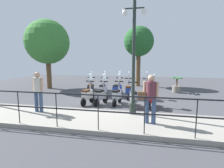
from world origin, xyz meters
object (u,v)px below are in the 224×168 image
at_px(scooter_near_0, 151,97).
at_px(scooter_near_2, 117,95).
at_px(lamp_post_near, 134,65).
at_px(scooter_far_2, 117,89).
at_px(pedestrian_distant, 38,89).
at_px(scooter_near_1, 133,97).
at_px(tree_large, 47,42).
at_px(scooter_far_0, 146,91).
at_px(scooter_far_3, 103,89).
at_px(scooter_far_4, 91,89).
at_px(scooter_near_3, 101,95).
at_px(scooter_far_1, 128,90).
at_px(pedestrian_with_bag, 150,95).
at_px(scooter_near_4, 88,95).
at_px(tree_distant, 139,42).
at_px(potted_palm, 177,86).

height_order(scooter_near_0, scooter_near_2, same).
bearing_deg(lamp_post_near, scooter_far_2, 19.30).
distance_m(pedestrian_distant, scooter_near_1, 4.16).
bearing_deg(tree_large, scooter_near_2, -122.28).
xyz_separation_m(scooter_near_1, scooter_far_0, (1.69, -0.56, 0.00)).
bearing_deg(pedestrian_distant, scooter_far_0, 136.09).
xyz_separation_m(tree_large, scooter_far_2, (-2.06, -5.67, -3.00)).
xyz_separation_m(scooter_far_2, scooter_far_3, (-0.16, 0.82, 0.00)).
bearing_deg(scooter_far_4, scooter_near_3, -155.45).
bearing_deg(scooter_far_4, pedestrian_distant, 158.67).
distance_m(scooter_near_0, scooter_far_1, 2.10).
bearing_deg(pedestrian_with_bag, scooter_near_2, 37.78).
relative_size(pedestrian_distant, scooter_far_4, 1.03).
height_order(scooter_near_1, scooter_near_4, same).
bearing_deg(scooter_far_3, scooter_far_1, -88.35).
distance_m(scooter_far_2, scooter_far_3, 0.84).
xyz_separation_m(pedestrian_distant, tree_distant, (8.65, -3.40, 2.54)).
distance_m(potted_palm, scooter_far_1, 3.88).
bearing_deg(scooter_near_3, potted_palm, -28.45).
relative_size(scooter_far_2, scooter_far_4, 1.00).
bearing_deg(scooter_near_4, scooter_far_2, -21.11).
relative_size(scooter_near_2, scooter_near_3, 1.00).
relative_size(scooter_far_0, scooter_far_2, 1.00).
distance_m(tree_distant, scooter_far_1, 5.84).
bearing_deg(potted_palm, scooter_near_4, 131.14).
height_order(scooter_near_2, scooter_near_4, same).
distance_m(scooter_far_1, scooter_far_4, 2.27).
xyz_separation_m(lamp_post_near, scooter_near_3, (1.57, 1.70, -1.55)).
distance_m(tree_large, potted_palm, 9.80).
height_order(tree_large, potted_palm, tree_large).
relative_size(scooter_near_3, scooter_far_2, 1.00).
bearing_deg(pedestrian_with_bag, scooter_far_4, 46.86).
relative_size(scooter_near_1, scooter_far_2, 1.00).
xyz_separation_m(lamp_post_near, potted_palm, (5.69, -2.44, -1.58)).
xyz_separation_m(scooter_near_3, scooter_far_4, (1.71, 1.10, 0.00)).
xyz_separation_m(pedestrian_with_bag, scooter_near_1, (2.44, 0.73, -0.60)).
distance_m(lamp_post_near, scooter_far_4, 4.58).
bearing_deg(tree_large, scooter_near_4, -131.54).
distance_m(scooter_near_1, scooter_near_4, 2.26).
height_order(lamp_post_near, tree_large, tree_large).
bearing_deg(scooter_near_2, pedestrian_with_bag, -141.40).
height_order(scooter_far_2, scooter_far_4, same).
xyz_separation_m(potted_palm, scooter_far_2, (-2.27, 3.64, 0.04)).
bearing_deg(scooter_near_2, scooter_far_1, -5.82).
bearing_deg(scooter_near_3, tree_distant, 4.46).
height_order(tree_distant, scooter_far_1, tree_distant).
bearing_deg(lamp_post_near, scooter_far_3, 31.74).
bearing_deg(scooter_far_0, scooter_far_2, 83.09).
distance_m(tree_distant, scooter_far_0, 5.89).
height_order(lamp_post_near, scooter_near_4, lamp_post_near).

